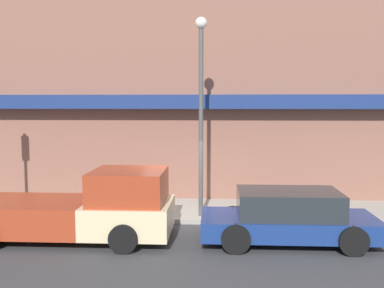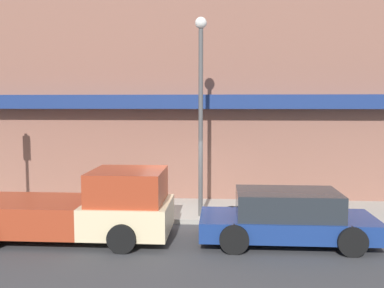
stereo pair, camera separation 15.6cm
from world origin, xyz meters
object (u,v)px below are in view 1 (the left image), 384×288
fire_hydrant (156,203)px  pickup_truck (82,209)px  parked_car (288,217)px  street_lamp (201,95)px

fire_hydrant → pickup_truck: bearing=-128.7°
parked_car → street_lamp: 4.51m
parked_car → fire_hydrant: bearing=152.0°
parked_car → street_lamp: size_ratio=0.74×
pickup_truck → fire_hydrant: 2.73m
parked_car → street_lamp: bearing=140.1°
parked_car → fire_hydrant: size_ratio=6.09×
pickup_truck → street_lamp: bearing=33.7°
street_lamp → parked_car: bearing=-41.1°
pickup_truck → fire_hydrant: size_ratio=7.54×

